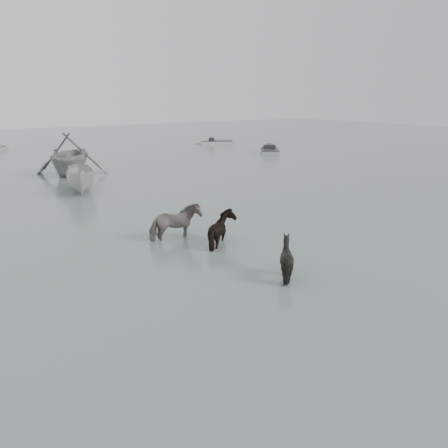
# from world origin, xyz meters

# --- Properties ---
(ground) EXTENTS (140.00, 140.00, 0.00)m
(ground) POSITION_xyz_m (0.00, 0.00, 0.00)
(ground) COLOR slate
(ground) RESTS_ON ground
(pony_pinto) EXTENTS (2.03, 1.12, 1.64)m
(pony_pinto) POSITION_xyz_m (-0.79, 3.26, 0.82)
(pony_pinto) COLOR black
(pony_pinto) RESTS_ON ground
(pony_dark) EXTENTS (1.83, 1.96, 1.58)m
(pony_dark) POSITION_xyz_m (0.42, 1.81, 0.79)
(pony_dark) COLOR black
(pony_dark) RESTS_ON ground
(pony_black) EXTENTS (1.39, 1.27, 1.37)m
(pony_black) POSITION_xyz_m (0.29, -1.74, 0.69)
(pony_black) COLOR black
(pony_black) RESTS_ON ground
(rowboat_trail) EXTENTS (7.08, 7.41, 3.03)m
(rowboat_trail) POSITION_xyz_m (0.08, 20.06, 1.52)
(rowboat_trail) COLOR #939693
(rowboat_trail) RESTS_ON ground
(boat_small) EXTENTS (2.63, 4.36, 1.58)m
(boat_small) POSITION_xyz_m (-1.05, 14.00, 0.79)
(boat_small) COLOR #B8B8B3
(boat_small) RESTS_ON ground
(skiff_port) EXTENTS (3.89, 4.48, 0.75)m
(skiff_port) POSITION_xyz_m (18.96, 21.18, 0.38)
(skiff_port) COLOR #999B98
(skiff_port) RESTS_ON ground
(skiff_star) EXTENTS (5.16, 3.63, 0.75)m
(skiff_star) POSITION_xyz_m (19.53, 31.19, 0.38)
(skiff_star) COLOR beige
(skiff_star) RESTS_ON ground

